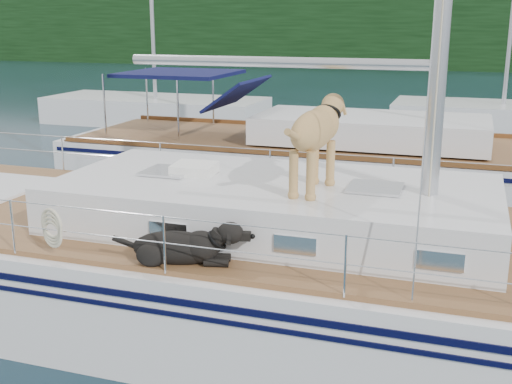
% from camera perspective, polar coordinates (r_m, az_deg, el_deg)
% --- Properties ---
extents(ground, '(120.00, 120.00, 0.00)m').
position_cam_1_polar(ground, '(8.53, -3.67, -10.49)').
color(ground, black).
rests_on(ground, ground).
extents(tree_line, '(90.00, 3.00, 6.00)m').
position_cam_1_polar(tree_line, '(52.21, 15.74, 13.74)').
color(tree_line, black).
rests_on(tree_line, ground).
extents(shore_bank, '(92.00, 1.00, 1.20)m').
position_cam_1_polar(shore_bank, '(53.49, 15.63, 11.18)').
color(shore_bank, '#595147').
rests_on(shore_bank, ground).
extents(main_sailboat, '(12.00, 3.80, 14.01)m').
position_cam_1_polar(main_sailboat, '(8.22, -3.11, -6.32)').
color(main_sailboat, silver).
rests_on(main_sailboat, ground).
extents(neighbor_sailboat, '(11.00, 3.50, 13.30)m').
position_cam_1_polar(neighbor_sailboat, '(14.17, 5.68, 2.53)').
color(neighbor_sailboat, silver).
rests_on(neighbor_sailboat, ground).
extents(bg_boat_west, '(8.00, 3.00, 11.65)m').
position_cam_1_polar(bg_boat_west, '(24.01, -8.88, 7.12)').
color(bg_boat_west, silver).
rests_on(bg_boat_west, ground).
extents(bg_boat_center, '(7.20, 3.00, 11.65)m').
position_cam_1_polar(bg_boat_center, '(23.36, 21.03, 6.10)').
color(bg_boat_center, silver).
rests_on(bg_boat_center, ground).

